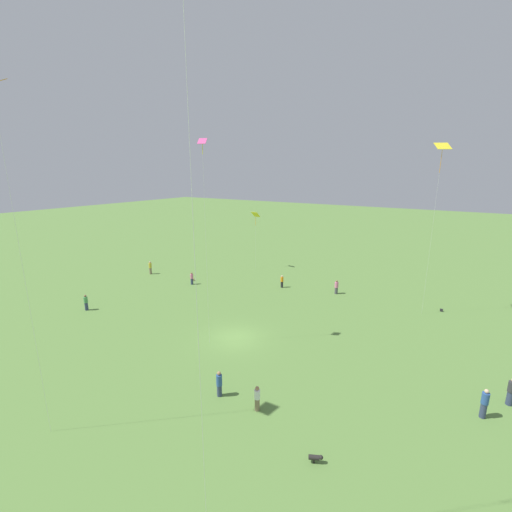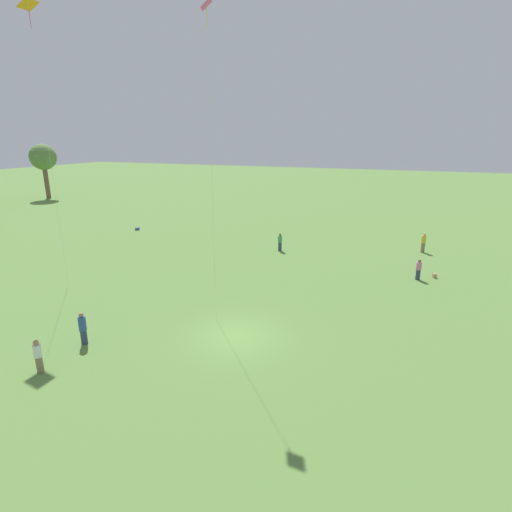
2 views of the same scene
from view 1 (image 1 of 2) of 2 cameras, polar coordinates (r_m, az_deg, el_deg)
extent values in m
plane|color=#5B843D|center=(30.30, -3.40, -13.47)|extent=(240.00, 240.00, 0.00)
cylinder|color=#232328|center=(42.37, 4.34, -4.76)|extent=(0.41, 0.41, 0.75)
cylinder|color=orange|center=(42.16, 4.36, -3.91)|extent=(0.48, 0.48, 0.57)
sphere|color=beige|center=(42.04, 4.37, -3.39)|extent=(0.24, 0.24, 0.24)
cylinder|color=#333D5B|center=(44.12, -10.63, -4.19)|extent=(0.33, 0.33, 0.77)
cylinder|color=pink|center=(43.92, -10.66, -3.36)|extent=(0.39, 0.39, 0.55)
sphere|color=brown|center=(43.80, -10.69, -2.87)|extent=(0.24, 0.24, 0.24)
cylinder|color=#333D5B|center=(27.49, 36.65, -18.47)|extent=(0.53, 0.53, 0.90)
cylinder|color=#333338|center=(27.11, 36.89, -17.06)|extent=(0.63, 0.63, 0.66)
cylinder|color=#333D5B|center=(23.50, -6.11, -21.39)|extent=(0.37, 0.37, 0.75)
cylinder|color=#2D5193|center=(23.08, -6.16, -19.88)|extent=(0.44, 0.44, 0.74)
sphere|color=#A87A56|center=(22.81, -6.19, -18.86)|extent=(0.24, 0.24, 0.24)
cylinder|color=#333D5B|center=(39.66, -26.41, -7.52)|extent=(0.46, 0.46, 0.83)
cylinder|color=#4C9956|center=(39.43, -26.52, -6.55)|extent=(0.54, 0.54, 0.60)
sphere|color=brown|center=(39.29, -26.59, -5.97)|extent=(0.24, 0.24, 0.24)
cylinder|color=#333D5B|center=(25.45, 33.64, -20.63)|extent=(0.48, 0.48, 0.92)
cylinder|color=#2D5193|center=(25.04, 33.90, -19.09)|extent=(0.56, 0.56, 0.69)
sphere|color=beige|center=(24.80, 34.05, -18.18)|extent=(0.24, 0.24, 0.24)
cylinder|color=#4C4C51|center=(41.23, 13.22, -5.63)|extent=(0.43, 0.43, 0.77)
cylinder|color=pink|center=(41.00, 13.27, -4.70)|extent=(0.51, 0.51, 0.64)
sphere|color=brown|center=(40.87, 13.31, -4.12)|extent=(0.24, 0.24, 0.24)
cylinder|color=#847056|center=(22.29, 0.20, -23.48)|extent=(0.33, 0.33, 0.79)
cylinder|color=white|center=(21.88, 0.20, -22.06)|extent=(0.39, 0.39, 0.58)
sphere|color=#A87A56|center=(21.64, 0.20, -21.19)|extent=(0.24, 0.24, 0.24)
cylinder|color=#847056|center=(49.86, -17.16, -2.39)|extent=(0.38, 0.38, 0.89)
cylinder|color=gold|center=(49.66, -17.23, -1.51)|extent=(0.45, 0.45, 0.68)
sphere|color=tan|center=(49.54, -17.27, -1.00)|extent=(0.24, 0.24, 0.24)
cube|color=yellow|center=(36.28, 28.69, 15.80)|extent=(1.62, 1.55, 0.65)
cylinder|color=orange|center=(36.23, 28.43, 13.67)|extent=(0.04, 0.04, 1.97)
cylinder|color=silver|center=(36.69, 27.23, 3.19)|extent=(0.01, 0.01, 16.14)
cube|color=yellow|center=(49.16, -0.07, 6.94)|extent=(1.17, 0.94, 0.75)
cylinder|color=orange|center=(49.29, -0.07, 5.85)|extent=(0.04, 0.04, 1.25)
cylinder|color=silver|center=(49.80, -0.07, 2.41)|extent=(0.01, 0.01, 7.94)
cylinder|color=silver|center=(10.77, -9.85, -7.68)|extent=(0.01, 0.01, 20.03)
cylinder|color=silver|center=(20.25, -34.12, -3.21)|extent=(0.01, 0.01, 17.61)
cube|color=#E54C99|center=(26.28, -8.95, 18.41)|extent=(0.76, 0.68, 0.44)
cylinder|color=yellow|center=(26.24, -8.90, 17.19)|extent=(0.04, 0.04, 0.74)
cylinder|color=silver|center=(26.86, -8.31, 1.09)|extent=(0.01, 0.01, 16.06)
cylinder|color=black|center=(19.66, 9.64, -30.19)|extent=(0.58, 0.45, 0.24)
sphere|color=black|center=(19.66, 10.77, -30.10)|extent=(0.22, 0.22, 0.22)
cylinder|color=black|center=(19.81, 9.61, -30.64)|extent=(0.11, 0.11, 0.19)
cube|color=#A58459|center=(45.60, -10.45, -3.88)|extent=(0.36, 0.32, 0.32)
cube|color=#262628|center=(40.16, 28.51, -7.94)|extent=(0.29, 0.19, 0.26)
camera|label=2|loc=(30.17, 34.92, 4.23)|focal=28.00mm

